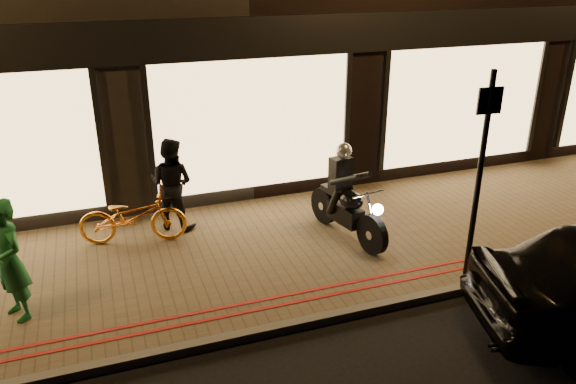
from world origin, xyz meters
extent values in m
plane|color=black|center=(0.00, 0.00, 0.00)|extent=(90.00, 90.00, 0.00)
cube|color=brown|center=(0.00, 2.00, 0.06)|extent=(50.00, 4.00, 0.12)
cube|color=#59544C|center=(0.00, 0.05, 0.06)|extent=(50.00, 0.14, 0.12)
cube|color=#9B150E|center=(0.00, 0.45, 0.12)|extent=(50.00, 0.06, 0.01)
cube|color=#9B150E|center=(0.00, 0.65, 0.12)|extent=(50.00, 0.06, 0.01)
cube|color=black|center=(0.00, 3.95, 3.15)|extent=(48.00, 0.12, 0.70)
cube|color=#FFC97F|center=(0.00, 3.94, 1.61)|extent=(3.60, 0.06, 2.38)
cube|color=#FFC97F|center=(4.50, 3.94, 1.61)|extent=(3.60, 0.06, 2.38)
cylinder|color=black|center=(1.14, 1.35, 0.44)|extent=(0.25, 0.65, 0.64)
cylinder|color=black|center=(0.87, 2.62, 0.44)|extent=(0.25, 0.65, 0.64)
cylinder|color=silver|center=(1.14, 1.35, 0.44)|extent=(0.17, 0.17, 0.14)
cylinder|color=silver|center=(0.87, 2.62, 0.44)|extent=(0.17, 0.17, 0.14)
cube|color=black|center=(0.99, 2.03, 0.52)|extent=(0.40, 0.74, 0.30)
ellipsoid|color=black|center=(1.02, 1.90, 0.82)|extent=(0.42, 0.56, 0.29)
cube|color=black|center=(0.93, 2.32, 0.82)|extent=(0.33, 0.58, 0.09)
cylinder|color=silver|center=(1.11, 1.49, 1.07)|extent=(0.59, 0.16, 0.03)
cylinder|color=silver|center=(1.13, 1.39, 0.74)|extent=(0.12, 0.33, 0.71)
sphere|color=white|center=(1.16, 1.26, 0.90)|extent=(0.20, 0.20, 0.17)
cylinder|color=silver|center=(1.02, 2.50, 0.40)|extent=(0.18, 0.55, 0.07)
cube|color=black|center=(0.96, 2.20, 1.17)|extent=(0.38, 0.29, 0.55)
sphere|color=silver|center=(0.97, 2.14, 1.58)|extent=(0.31, 0.31, 0.26)
cylinder|color=black|center=(0.87, 1.85, 1.20)|extent=(0.29, 0.59, 0.34)
cylinder|color=black|center=(1.18, 1.92, 1.20)|extent=(0.13, 0.60, 0.34)
cylinder|color=black|center=(0.83, 2.13, 0.72)|extent=(0.24, 0.29, 0.46)
cylinder|color=black|center=(1.10, 2.19, 0.72)|extent=(0.15, 0.28, 0.46)
cylinder|color=black|center=(2.10, 0.25, 1.62)|extent=(0.09, 0.09, 3.00)
cube|color=black|center=(2.10, 0.25, 2.72)|extent=(0.35, 0.06, 0.35)
imported|color=orange|center=(-2.32, 2.98, 0.57)|extent=(1.79, 0.92, 0.89)
imported|color=#1B6730|center=(-3.93, 1.36, 0.93)|extent=(0.64, 0.71, 1.62)
imported|color=black|center=(-1.62, 3.32, 0.91)|extent=(0.97, 0.94, 1.58)
camera|label=1|loc=(-2.70, -5.54, 4.41)|focal=35.00mm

